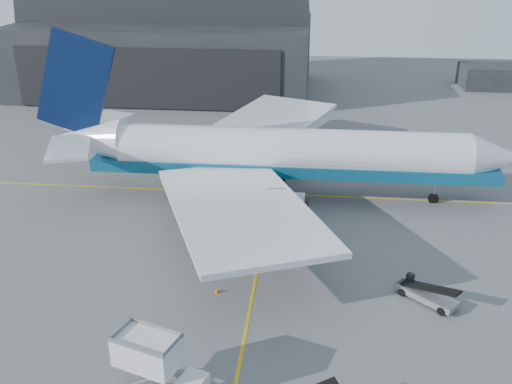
# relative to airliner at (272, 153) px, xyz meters

# --- Properties ---
(ground) EXTENTS (200.00, 200.00, 0.00)m
(ground) POSITION_rel_airliner_xyz_m (-0.06, -19.52, -4.83)
(ground) COLOR #565659
(ground) RESTS_ON ground
(taxi_lines) EXTENTS (80.00, 42.12, 0.02)m
(taxi_lines) POSITION_rel_airliner_xyz_m (-0.06, -6.85, -4.82)
(taxi_lines) COLOR gold
(taxi_lines) RESTS_ON ground
(hangar) EXTENTS (50.00, 28.30, 28.00)m
(hangar) POSITION_rel_airliner_xyz_m (-22.06, 45.42, 4.71)
(hangar) COLOR black
(hangar) RESTS_ON ground
(distant_bldg_a) EXTENTS (14.00, 8.00, 4.00)m
(distant_bldg_a) POSITION_rel_airliner_xyz_m (37.94, 52.48, -4.83)
(distant_bldg_a) COLOR black
(distant_bldg_a) RESTS_ON ground
(airliner) EXTENTS (49.21, 47.72, 17.27)m
(airliner) POSITION_rel_airliner_xyz_m (0.00, 0.00, 0.00)
(airliner) COLOR white
(airliner) RESTS_ON ground
(catering_truck) EXTENTS (6.04, 3.82, 3.90)m
(catering_truck) POSITION_rel_airliner_xyz_m (-4.59, -29.46, -2.86)
(catering_truck) COLOR slate
(catering_truck) RESTS_ON ground
(pushback_tug) EXTENTS (4.43, 2.74, 1.99)m
(pushback_tug) POSITION_rel_airliner_xyz_m (0.09, -9.35, -4.08)
(pushback_tug) COLOR black
(pushback_tug) RESTS_ON ground
(belt_loader_b) EXTENTS (4.48, 4.21, 1.87)m
(belt_loader_b) POSITION_rel_airliner_xyz_m (13.04, -17.99, -4.26)
(belt_loader_b) COLOR slate
(belt_loader_b) RESTS_ON ground
(traffic_cone) EXTENTS (0.32, 0.32, 0.47)m
(traffic_cone) POSITION_rel_airliner_xyz_m (-2.83, -18.50, -4.61)
(traffic_cone) COLOR #EC5F07
(traffic_cone) RESTS_ON ground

